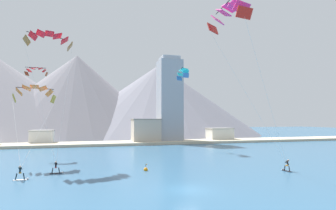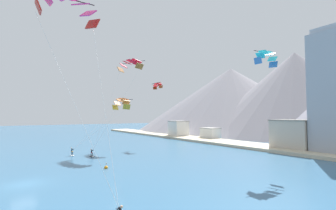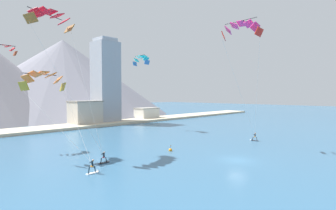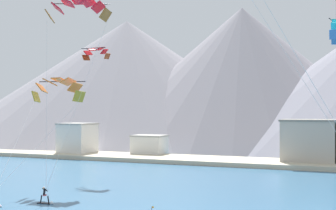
# 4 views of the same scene
# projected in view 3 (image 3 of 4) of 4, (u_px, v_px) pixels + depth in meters

# --- Properties ---
(ground_plane) EXTENTS (400.00, 400.00, 0.00)m
(ground_plane) POSITION_uv_depth(u_px,v_px,m) (237.00, 160.00, 36.20)
(ground_plane) COLOR #336084
(kitesurfer_near_lead) EXTENTS (0.65, 1.76, 1.65)m
(kitesurfer_near_lead) POSITION_uv_depth(u_px,v_px,m) (254.00, 138.00, 51.42)
(kitesurfer_near_lead) COLOR black
(kitesurfer_near_lead) RESTS_ON ground
(kitesurfer_near_trail) EXTENTS (1.75, 0.62, 1.76)m
(kitesurfer_near_trail) POSITION_uv_depth(u_px,v_px,m) (94.00, 169.00, 30.22)
(kitesurfer_near_trail) COLOR white
(kitesurfer_near_trail) RESTS_ON ground
(kitesurfer_mid_center) EXTENTS (1.75, 0.55, 1.65)m
(kitesurfer_mid_center) POSITION_uv_depth(u_px,v_px,m) (105.00, 160.00, 34.74)
(kitesurfer_mid_center) COLOR black
(kitesurfer_mid_center) RESTS_ON ground
(parafoil_kite_near_lead) EXTENTS (11.03, 6.66, 19.67)m
(parafoil_kite_near_lead) POSITION_uv_depth(u_px,v_px,m) (241.00, 29.00, 42.36)
(parafoil_kite_near_lead) COLOR red
(parafoil_kite_near_trail) EXTENTS (6.28, 12.66, 11.02)m
(parafoil_kite_near_trail) POSITION_uv_depth(u_px,v_px,m) (43.00, 79.00, 36.59)
(parafoil_kite_near_trail) COLOR #A68C23
(parafoil_kite_mid_center) EXTENTS (7.61, 11.78, 20.18)m
(parafoil_kite_mid_center) POSITION_uv_depth(u_px,v_px,m) (51.00, 18.00, 38.39)
(parafoil_kite_mid_center) COLOR brown
(parafoil_kite_distant_high_outer) EXTENTS (1.71, 5.28, 2.49)m
(parafoil_kite_distant_high_outer) POSITION_uv_depth(u_px,v_px,m) (141.00, 59.00, 66.47)
(parafoil_kite_distant_high_outer) COLOR #3970B7
(parafoil_kite_distant_low_drift) EXTENTS (4.25, 1.72, 1.79)m
(parafoil_kite_distant_low_drift) POSITION_uv_depth(u_px,v_px,m) (2.00, 48.00, 42.81)
(parafoil_kite_distant_low_drift) COLOR #933414
(race_marker_buoy) EXTENTS (0.56, 0.56, 1.02)m
(race_marker_buoy) POSITION_uv_depth(u_px,v_px,m) (170.00, 150.00, 42.01)
(race_marker_buoy) COLOR orange
(race_marker_buoy) RESTS_ON ground
(shoreline_strip) EXTENTS (180.00, 10.00, 0.70)m
(shoreline_strip) POSITION_uv_depth(u_px,v_px,m) (69.00, 127.00, 71.03)
(shoreline_strip) COLOR beige
(shoreline_strip) RESTS_ON ground
(shore_building_harbour_front) EXTENTS (8.33, 6.98, 7.23)m
(shore_building_harbour_front) POSITION_uv_depth(u_px,v_px,m) (85.00, 113.00, 76.57)
(shore_building_harbour_front) COLOR #B7AD9E
(shore_building_harbour_front) RESTS_ON ground
(shore_building_quay_west) EXTENTS (7.97, 5.61, 4.28)m
(shore_building_quay_west) POSITION_uv_depth(u_px,v_px,m) (147.00, 114.00, 94.84)
(shore_building_quay_west) COLOR silver
(shore_building_quay_west) RESTS_ON ground
(highrise_tower) EXTENTS (7.00, 7.00, 26.65)m
(highrise_tower) POSITION_uv_depth(u_px,v_px,m) (106.00, 82.00, 82.42)
(highrise_tower) COLOR #999EA8
(highrise_tower) RESTS_ON ground
(mountain_peak_central_summit) EXTENTS (96.60, 96.60, 34.38)m
(mountain_peak_central_summit) POSITION_uv_depth(u_px,v_px,m) (63.00, 77.00, 121.71)
(mountain_peak_central_summit) COLOR gray
(mountain_peak_central_summit) RESTS_ON ground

